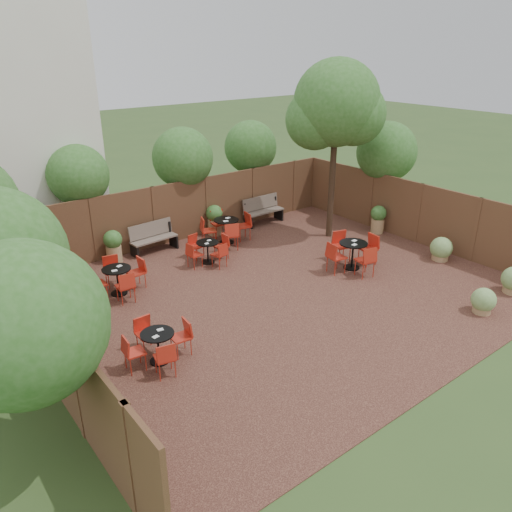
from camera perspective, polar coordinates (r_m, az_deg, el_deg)
ground at (r=13.44m, az=2.58°, el=-4.19°), size 80.00×80.00×0.00m
courtyard_paving at (r=13.43m, az=2.59°, el=-4.16°), size 12.00×10.00×0.02m
fence_back at (r=16.87m, az=-8.46°, el=5.07°), size 12.00×0.08×2.00m
fence_left at (r=10.56m, az=-23.25°, el=-8.27°), size 0.08×10.00×2.00m
fence_right at (r=17.29m, az=18.03°, el=4.62°), size 0.08×10.00×2.00m
overhang_foliage at (r=12.64m, az=-14.56°, el=6.46°), size 15.61×10.43×2.72m
courtyard_tree at (r=16.44m, az=9.13°, el=16.18°), size 2.83×2.74×5.76m
park_bench_left at (r=16.16m, az=-11.66°, el=2.14°), size 1.55×0.60×0.94m
park_bench_right at (r=18.40m, az=0.74°, el=5.30°), size 1.58×0.52×0.98m
bistro_tables at (r=14.21m, az=-3.07°, el=-0.56°), size 8.27×6.24×0.93m
planters at (r=15.79m, az=-8.06°, el=2.16°), size 11.85×3.91×1.05m
low_shrubs at (r=15.01m, az=23.84°, el=-1.73°), size 2.68×3.15×0.72m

